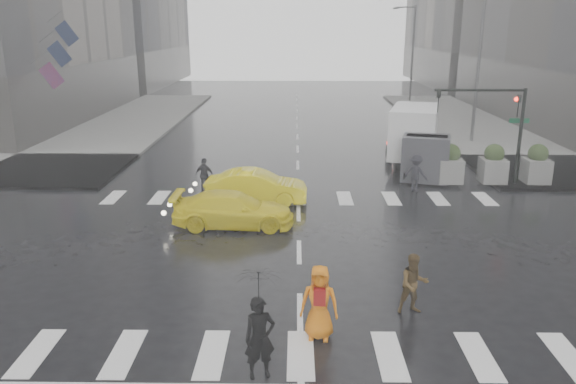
{
  "coord_description": "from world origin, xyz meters",
  "views": [
    {
      "loc": [
        -0.14,
        -17.08,
        7.11
      ],
      "look_at": [
        -0.39,
        2.0,
        1.46
      ],
      "focal_mm": 35.0,
      "sensor_mm": 36.0,
      "label": 1
    }
  ],
  "objects_px": {
    "taxi_mid": "(256,187)",
    "pedestrian_brown": "(414,284)",
    "pedestrian_orange": "(319,302)",
    "box_truck": "(417,138)",
    "traffic_signal_pole": "(500,117)"
  },
  "relations": [
    {
      "from": "pedestrian_brown",
      "to": "pedestrian_orange",
      "type": "height_order",
      "value": "pedestrian_orange"
    },
    {
      "from": "traffic_signal_pole",
      "to": "pedestrian_orange",
      "type": "xyz_separation_m",
      "value": [
        -8.57,
        -13.26,
        -2.3
      ]
    },
    {
      "from": "pedestrian_brown",
      "to": "box_truck",
      "type": "height_order",
      "value": "box_truck"
    },
    {
      "from": "traffic_signal_pole",
      "to": "box_truck",
      "type": "bearing_deg",
      "value": 136.12
    },
    {
      "from": "taxi_mid",
      "to": "pedestrian_brown",
      "type": "bearing_deg",
      "value": -151.68
    },
    {
      "from": "pedestrian_brown",
      "to": "box_truck",
      "type": "bearing_deg",
      "value": 70.27
    },
    {
      "from": "pedestrian_orange",
      "to": "box_truck",
      "type": "distance_m",
      "value": 17.1
    },
    {
      "from": "taxi_mid",
      "to": "pedestrian_orange",
      "type": "bearing_deg",
      "value": -166.51
    },
    {
      "from": "traffic_signal_pole",
      "to": "taxi_mid",
      "type": "bearing_deg",
      "value": -165.95
    },
    {
      "from": "taxi_mid",
      "to": "box_truck",
      "type": "relative_size",
      "value": 0.71
    },
    {
      "from": "pedestrian_orange",
      "to": "traffic_signal_pole",
      "type": "bearing_deg",
      "value": 63.29
    },
    {
      "from": "pedestrian_orange",
      "to": "pedestrian_brown",
      "type": "bearing_deg",
      "value": 33.08
    },
    {
      "from": "pedestrian_brown",
      "to": "box_truck",
      "type": "relative_size",
      "value": 0.27
    },
    {
      "from": "traffic_signal_pole",
      "to": "pedestrian_orange",
      "type": "height_order",
      "value": "traffic_signal_pole"
    },
    {
      "from": "traffic_signal_pole",
      "to": "box_truck",
      "type": "height_order",
      "value": "traffic_signal_pole"
    }
  ]
}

